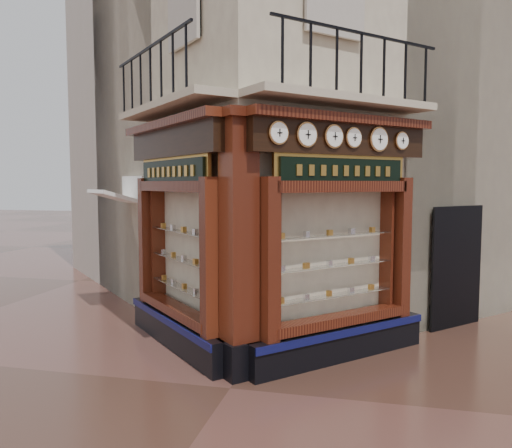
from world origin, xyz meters
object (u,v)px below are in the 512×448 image
(clock_b, at_px, (307,135))
(awning, at_px, (116,312))
(corner_pilaster, at_px, (239,248))
(clock_a, at_px, (278,133))
(clock_e, at_px, (379,139))
(clock_d, at_px, (353,138))
(clock_c, at_px, (334,136))
(signboard_right, at_px, (343,171))
(clock_f, at_px, (402,141))
(signboard_left, at_px, (172,172))

(clock_b, relative_size, awning, 0.27)
(corner_pilaster, relative_size, clock_b, 10.55)
(clock_a, xyz_separation_m, clock_e, (1.41, 1.41, -0.00))
(clock_d, bearing_deg, clock_c, 180.00)
(corner_pilaster, xyz_separation_m, signboard_right, (1.46, 1.01, 1.15))
(clock_d, relative_size, awning, 0.24)
(corner_pilaster, relative_size, clock_e, 9.77)
(clock_d, bearing_deg, clock_b, 180.00)
(clock_f, bearing_deg, awning, 124.09)
(corner_pilaster, bearing_deg, signboard_right, -10.25)
(clock_b, distance_m, clock_f, 2.03)
(clock_b, distance_m, signboard_left, 2.56)
(clock_c, xyz_separation_m, signboard_right, (0.14, 0.29, -0.52))
(corner_pilaster, xyz_separation_m, clock_e, (2.00, 1.40, 1.67))
(clock_e, bearing_deg, clock_d, 180.00)
(clock_d, height_order, signboard_right, clock_d)
(clock_c, bearing_deg, clock_b, -180.00)
(clock_f, xyz_separation_m, signboard_right, (-0.93, -0.77, -0.52))
(clock_f, bearing_deg, signboard_left, 146.31)
(clock_c, distance_m, clock_f, 1.51)
(clock_a, bearing_deg, clock_b, 0.00)
(clock_a, xyz_separation_m, awning, (-4.25, 2.96, -3.62))
(corner_pilaster, height_order, clock_f, corner_pilaster)
(clock_f, xyz_separation_m, signboard_left, (-3.85, -0.77, -0.52))
(clock_a, height_order, awning, clock_a)
(signboard_left, bearing_deg, corner_pilaster, -169.75)
(clock_a, bearing_deg, awning, 100.14)
(clock_c, xyz_separation_m, signboard_left, (-2.78, 0.29, -0.52))
(clock_b, xyz_separation_m, signboard_left, (-2.41, 0.66, -0.52))
(corner_pilaster, distance_m, clock_c, 2.25)
(clock_b, relative_size, clock_c, 1.02)
(clock_d, height_order, awning, clock_d)
(clock_a, height_order, clock_e, clock_e)
(corner_pilaster, distance_m, clock_e, 2.96)
(clock_b, bearing_deg, clock_e, -0.00)
(clock_d, distance_m, signboard_right, 0.54)
(clock_c, xyz_separation_m, awning, (-4.98, 2.23, -3.62))
(clock_b, bearing_deg, clock_d, -0.00)
(clock_e, height_order, clock_f, clock_e)
(corner_pilaster, xyz_separation_m, signboard_left, (-1.46, 1.01, 1.15))
(clock_d, distance_m, clock_f, 1.10)
(corner_pilaster, relative_size, clock_d, 12.04)
(clock_c, height_order, clock_e, clock_e)
(clock_c, height_order, signboard_right, clock_c)
(clock_b, relative_size, signboard_left, 0.19)
(clock_c, xyz_separation_m, clock_d, (0.29, 0.29, 0.00))
(clock_a, distance_m, clock_d, 1.44)
(clock_a, xyz_separation_m, clock_c, (0.73, 0.73, -0.00))
(clock_e, bearing_deg, clock_f, 0.00)
(clock_f, distance_m, signboard_right, 1.31)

